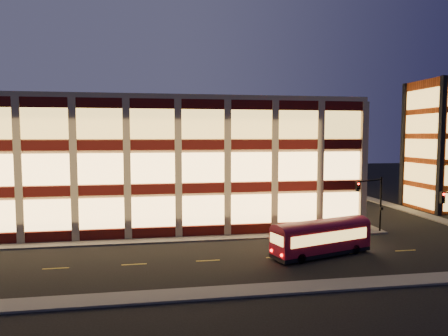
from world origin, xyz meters
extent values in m
plane|color=black|center=(0.00, 0.00, 0.00)|extent=(200.00, 200.00, 0.00)
cube|color=#514F4C|center=(-3.00, 1.00, 0.07)|extent=(54.00, 2.00, 0.15)
cube|color=#514F4C|center=(23.00, 17.00, 0.07)|extent=(2.00, 30.00, 0.15)
cube|color=#514F4C|center=(34.00, 17.00, 0.07)|extent=(2.00, 30.00, 0.15)
cube|color=#514F4C|center=(0.00, -13.00, 0.07)|extent=(100.00, 2.00, 0.15)
cube|color=tan|center=(-3.00, 17.00, 7.00)|extent=(50.00, 30.00, 14.00)
cube|color=tan|center=(-3.00, 17.00, 14.25)|extent=(50.40, 30.40, 0.50)
cube|color=#470C0A|center=(-3.00, 1.88, 0.65)|extent=(50.10, 0.25, 1.00)
cube|color=#E9B162|center=(-3.00, 1.90, 2.75)|extent=(49.00, 0.20, 3.00)
cube|color=#470C0A|center=(22.12, 17.00, 0.65)|extent=(0.25, 30.10, 1.00)
cube|color=#E9B162|center=(22.10, 17.00, 2.75)|extent=(0.20, 29.00, 3.00)
cube|color=#470C0A|center=(-3.00, 1.88, 5.05)|extent=(50.10, 0.25, 1.00)
cube|color=#E9B162|center=(-3.00, 1.90, 7.15)|extent=(49.00, 0.20, 3.00)
cube|color=#470C0A|center=(22.12, 17.00, 5.05)|extent=(0.25, 30.10, 1.00)
cube|color=#E9B162|center=(22.10, 17.00, 7.15)|extent=(0.20, 29.00, 3.00)
cube|color=#470C0A|center=(-3.00, 1.88, 9.45)|extent=(50.10, 0.25, 1.00)
cube|color=#E9B162|center=(-3.00, 1.90, 11.55)|extent=(49.00, 0.20, 3.00)
cube|color=#470C0A|center=(22.12, 17.00, 9.45)|extent=(0.25, 30.10, 1.00)
cube|color=#E9B162|center=(22.10, 17.00, 11.55)|extent=(0.20, 29.00, 3.00)
cube|color=#8C3814|center=(40.00, 12.00, 9.00)|extent=(8.00, 8.00, 18.00)
cube|color=black|center=(36.00, 8.00, 9.00)|extent=(0.60, 0.60, 18.00)
cube|color=black|center=(36.00, 16.00, 9.00)|extent=(0.60, 0.60, 18.00)
cube|color=#F7BE56|center=(35.92, 12.00, 1.80)|extent=(0.16, 6.60, 2.60)
cube|color=#F7BE56|center=(35.92, 12.00, 5.20)|extent=(0.16, 6.60, 2.60)
cube|color=#F7BE56|center=(35.92, 12.00, 8.60)|extent=(0.16, 6.60, 2.60)
cube|color=#F7BE56|center=(35.92, 12.00, 12.00)|extent=(0.16, 6.60, 2.60)
cube|color=#F7BE56|center=(35.92, 12.00, 15.40)|extent=(0.16, 6.60, 2.60)
cylinder|color=black|center=(23.50, 0.80, 3.00)|extent=(0.18, 0.18, 6.00)
cylinder|color=black|center=(21.75, 0.05, 5.70)|extent=(3.56, 1.63, 0.14)
cube|color=black|center=(20.00, -0.70, 5.20)|extent=(0.32, 0.32, 0.95)
sphere|color=#FF0C05|center=(20.00, -0.88, 5.50)|extent=(0.20, 0.20, 0.20)
cube|color=black|center=(23.50, 0.60, 2.60)|extent=(0.25, 0.18, 0.28)
cube|color=black|center=(23.50, -8.50, 5.20)|extent=(0.32, 0.32, 0.95)
sphere|color=#FF0C05|center=(23.50, -8.68, 5.50)|extent=(0.20, 0.20, 0.20)
cube|color=maroon|center=(13.90, -6.07, 1.57)|extent=(9.49, 4.92, 2.12)
cube|color=black|center=(13.90, -6.07, 0.32)|extent=(9.49, 4.92, 0.32)
cylinder|color=black|center=(11.38, -7.91, 0.42)|extent=(0.87, 0.51, 0.83)
cylinder|color=black|center=(10.78, -5.97, 0.42)|extent=(0.87, 0.51, 0.83)
cylinder|color=black|center=(17.02, -6.17, 0.42)|extent=(0.87, 0.51, 0.83)
cylinder|color=black|center=(16.42, -4.23, 0.42)|extent=(0.87, 0.51, 0.83)
cube|color=#F7BE56|center=(14.25, -7.20, 1.84)|extent=(7.77, 2.45, 0.92)
cube|color=#F7BE56|center=(13.55, -4.94, 1.84)|extent=(7.77, 2.45, 0.92)
camera|label=1|loc=(0.07, -38.20, 10.37)|focal=32.00mm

